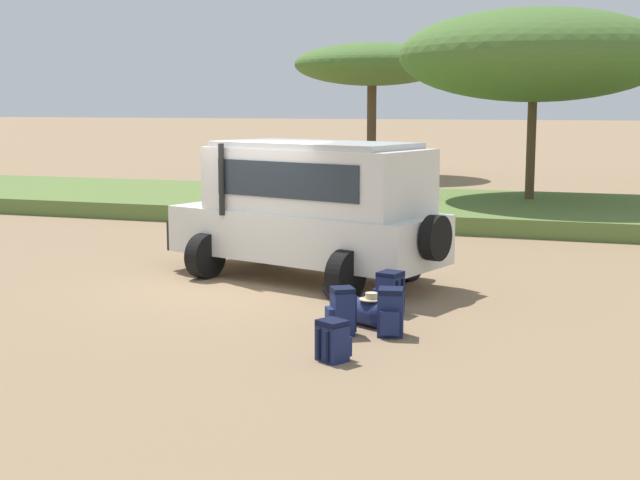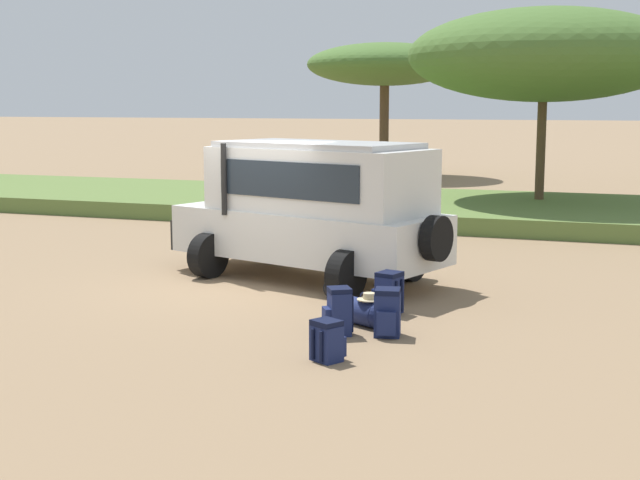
{
  "view_description": "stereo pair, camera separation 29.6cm",
  "coord_description": "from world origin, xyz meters",
  "px_view_note": "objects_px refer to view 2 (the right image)",
  "views": [
    {
      "loc": [
        6.04,
        -13.69,
        3.1
      ],
      "look_at": [
        1.66,
        -0.76,
        1.0
      ],
      "focal_mm": 50.0,
      "sensor_mm": 36.0,
      "label": 1
    },
    {
      "loc": [
        6.32,
        -13.59,
        3.1
      ],
      "look_at": [
        1.66,
        -0.76,
        1.0
      ],
      "focal_mm": 50.0,
      "sensor_mm": 36.0,
      "label": 2
    }
  ],
  "objects_px": {
    "duffel_bag_low_black_case": "(364,312)",
    "acacia_tree_left_mid": "(385,65)",
    "safari_vehicle": "(313,207)",
    "backpack_cluster_center": "(327,341)",
    "backpack_near_rear_wheel": "(388,293)",
    "backpack_beside_front_wheel": "(387,313)",
    "duffel_bag_soft_canvas": "(337,292)",
    "acacia_tree_centre_back": "(544,55)",
    "backpack_outermost": "(338,312)"
  },
  "relations": [
    {
      "from": "acacia_tree_left_mid",
      "to": "acacia_tree_centre_back",
      "type": "height_order",
      "value": "acacia_tree_centre_back"
    },
    {
      "from": "duffel_bag_soft_canvas",
      "to": "acacia_tree_left_mid",
      "type": "distance_m",
      "value": 24.74
    },
    {
      "from": "safari_vehicle",
      "to": "backpack_beside_front_wheel",
      "type": "height_order",
      "value": "safari_vehicle"
    },
    {
      "from": "safari_vehicle",
      "to": "duffel_bag_low_black_case",
      "type": "xyz_separation_m",
      "value": [
        1.82,
        -2.82,
        -1.1
      ]
    },
    {
      "from": "safari_vehicle",
      "to": "backpack_cluster_center",
      "type": "distance_m",
      "value": 5.15
    },
    {
      "from": "backpack_outermost",
      "to": "acacia_tree_left_mid",
      "type": "xyz_separation_m",
      "value": [
        -6.65,
        25.53,
        4.38
      ]
    },
    {
      "from": "duffel_bag_low_black_case",
      "to": "acacia_tree_left_mid",
      "type": "xyz_separation_m",
      "value": [
        -6.82,
        24.9,
        4.5
      ]
    },
    {
      "from": "safari_vehicle",
      "to": "acacia_tree_left_mid",
      "type": "bearing_deg",
      "value": 102.76
    },
    {
      "from": "backpack_outermost",
      "to": "duffel_bag_soft_canvas",
      "type": "distance_m",
      "value": 2.08
    },
    {
      "from": "backpack_outermost",
      "to": "duffel_bag_low_black_case",
      "type": "height_order",
      "value": "backpack_outermost"
    },
    {
      "from": "backpack_cluster_center",
      "to": "backpack_outermost",
      "type": "relative_size",
      "value": 0.78
    },
    {
      "from": "backpack_beside_front_wheel",
      "to": "backpack_near_rear_wheel",
      "type": "relative_size",
      "value": 1.03
    },
    {
      "from": "backpack_cluster_center",
      "to": "acacia_tree_left_mid",
      "type": "relative_size",
      "value": 0.08
    },
    {
      "from": "safari_vehicle",
      "to": "acacia_tree_left_mid",
      "type": "height_order",
      "value": "acacia_tree_left_mid"
    },
    {
      "from": "backpack_near_rear_wheel",
      "to": "acacia_tree_centre_back",
      "type": "distance_m",
      "value": 13.6
    },
    {
      "from": "safari_vehicle",
      "to": "duffel_bag_low_black_case",
      "type": "distance_m",
      "value": 3.53
    },
    {
      "from": "backpack_cluster_center",
      "to": "duffel_bag_low_black_case",
      "type": "bearing_deg",
      "value": 93.13
    },
    {
      "from": "backpack_beside_front_wheel",
      "to": "duffel_bag_soft_canvas",
      "type": "distance_m",
      "value": 2.23
    },
    {
      "from": "acacia_tree_centre_back",
      "to": "safari_vehicle",
      "type": "bearing_deg",
      "value": -103.93
    },
    {
      "from": "backpack_near_rear_wheel",
      "to": "acacia_tree_left_mid",
      "type": "height_order",
      "value": "acacia_tree_left_mid"
    },
    {
      "from": "backpack_beside_front_wheel",
      "to": "duffel_bag_soft_canvas",
      "type": "bearing_deg",
      "value": 126.38
    },
    {
      "from": "backpack_cluster_center",
      "to": "backpack_near_rear_wheel",
      "type": "height_order",
      "value": "backpack_near_rear_wheel"
    },
    {
      "from": "safari_vehicle",
      "to": "duffel_bag_low_black_case",
      "type": "relative_size",
      "value": 6.64
    },
    {
      "from": "backpack_outermost",
      "to": "duffel_bag_soft_canvas",
      "type": "xyz_separation_m",
      "value": [
        -0.68,
        1.95,
        -0.17
      ]
    },
    {
      "from": "backpack_near_rear_wheel",
      "to": "backpack_beside_front_wheel",
      "type": "bearing_deg",
      "value": -75.04
    },
    {
      "from": "safari_vehicle",
      "to": "acacia_tree_left_mid",
      "type": "relative_size",
      "value": 0.83
    },
    {
      "from": "backpack_near_rear_wheel",
      "to": "duffel_bag_low_black_case",
      "type": "relative_size",
      "value": 0.77
    },
    {
      "from": "safari_vehicle",
      "to": "backpack_cluster_center",
      "type": "relative_size",
      "value": 10.72
    },
    {
      "from": "safari_vehicle",
      "to": "backpack_beside_front_wheel",
      "type": "bearing_deg",
      "value": -55.17
    },
    {
      "from": "backpack_near_rear_wheel",
      "to": "duffel_bag_soft_canvas",
      "type": "height_order",
      "value": "backpack_near_rear_wheel"
    },
    {
      "from": "backpack_near_rear_wheel",
      "to": "backpack_outermost",
      "type": "height_order",
      "value": "backpack_outermost"
    },
    {
      "from": "safari_vehicle",
      "to": "backpack_outermost",
      "type": "xyz_separation_m",
      "value": [
        1.65,
        -3.45,
        -0.98
      ]
    },
    {
      "from": "acacia_tree_left_mid",
      "to": "acacia_tree_centre_back",
      "type": "xyz_separation_m",
      "value": [
        7.71,
        -11.16,
        -0.3
      ]
    },
    {
      "from": "safari_vehicle",
      "to": "backpack_outermost",
      "type": "relative_size",
      "value": 8.38
    },
    {
      "from": "backpack_cluster_center",
      "to": "backpack_outermost",
      "type": "xyz_separation_m",
      "value": [
        -0.27,
        1.21,
        0.07
      ]
    },
    {
      "from": "backpack_near_rear_wheel",
      "to": "duffel_bag_soft_canvas",
      "type": "bearing_deg",
      "value": 151.51
    },
    {
      "from": "safari_vehicle",
      "to": "backpack_near_rear_wheel",
      "type": "relative_size",
      "value": 8.63
    },
    {
      "from": "duffel_bag_low_black_case",
      "to": "duffel_bag_soft_canvas",
      "type": "relative_size",
      "value": 1.09
    },
    {
      "from": "duffel_bag_low_black_case",
      "to": "acacia_tree_centre_back",
      "type": "xyz_separation_m",
      "value": [
        0.89,
        13.74,
        4.2
      ]
    },
    {
      "from": "backpack_near_rear_wheel",
      "to": "duffel_bag_low_black_case",
      "type": "distance_m",
      "value": 0.81
    },
    {
      "from": "backpack_beside_front_wheel",
      "to": "duffel_bag_low_black_case",
      "type": "height_order",
      "value": "backpack_beside_front_wheel"
    },
    {
      "from": "acacia_tree_centre_back",
      "to": "duffel_bag_soft_canvas",
      "type": "bearing_deg",
      "value": -97.98
    },
    {
      "from": "duffel_bag_soft_canvas",
      "to": "backpack_outermost",
      "type": "bearing_deg",
      "value": -70.75
    },
    {
      "from": "backpack_beside_front_wheel",
      "to": "backpack_outermost",
      "type": "xyz_separation_m",
      "value": [
        -0.64,
        -0.16,
        0.0
      ]
    },
    {
      "from": "backpack_cluster_center",
      "to": "duffel_bag_low_black_case",
      "type": "distance_m",
      "value": 1.84
    },
    {
      "from": "safari_vehicle",
      "to": "backpack_near_rear_wheel",
      "type": "height_order",
      "value": "safari_vehicle"
    },
    {
      "from": "backpack_beside_front_wheel",
      "to": "acacia_tree_centre_back",
      "type": "height_order",
      "value": "acacia_tree_centre_back"
    },
    {
      "from": "backpack_near_rear_wheel",
      "to": "safari_vehicle",
      "type": "bearing_deg",
      "value": 133.87
    },
    {
      "from": "backpack_beside_front_wheel",
      "to": "backpack_cluster_center",
      "type": "relative_size",
      "value": 1.27
    },
    {
      "from": "duffel_bag_soft_canvas",
      "to": "acacia_tree_centre_back",
      "type": "xyz_separation_m",
      "value": [
        1.74,
        12.41,
        4.25
      ]
    }
  ]
}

